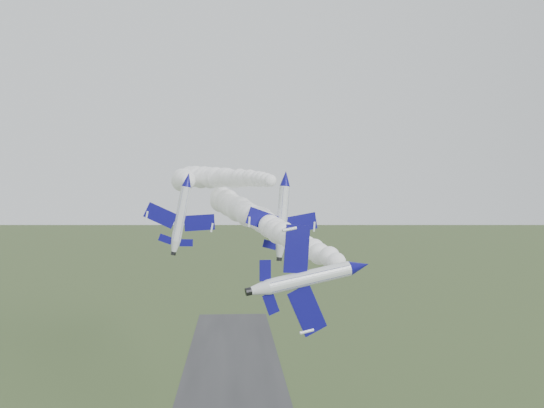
{
  "coord_description": "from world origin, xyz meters",
  "views": [
    {
      "loc": [
        0.0,
        -59.28,
        41.44
      ],
      "look_at": [
        5.15,
        20.03,
        40.89
      ],
      "focal_mm": 40.0,
      "sensor_mm": 36.0,
      "label": 1
    }
  ],
  "objects": [
    {
      "name": "jet_pair_left",
      "position": [
        -6.1,
        23.36,
        44.19
      ],
      "size": [
        9.43,
        11.43,
        3.18
      ],
      "rotation": [
        0.0,
        0.19,
        0.1
      ],
      "color": "silver"
    },
    {
      "name": "jet_pair_right",
      "position": [
        7.27,
        23.63,
        44.41
      ],
      "size": [
        10.47,
        12.18,
        3.11
      ],
      "rotation": [
        0.0,
        0.08,
        0.31
      ],
      "color": "silver"
    },
    {
      "name": "jet_lead",
      "position": [
        11.01,
        -7.35,
        35.65
      ],
      "size": [
        3.97,
        11.25,
        9.22
      ],
      "rotation": [
        0.0,
        1.39,
        0.23
      ],
      "color": "silver"
    },
    {
      "name": "smoke_trail_jet_lead",
      "position": [
        3.67,
        29.94,
        38.61
      ],
      "size": [
        20.4,
        69.63,
        4.54
      ],
      "primitive_type": null,
      "rotation": [
        0.0,
        0.0,
        0.23
      ],
      "color": "white"
    },
    {
      "name": "smoke_trail_jet_pair_left",
      "position": [
        -9.09,
        54.97,
        45.1
      ],
      "size": [
        10.6,
        58.41,
        4.85
      ],
      "primitive_type": null,
      "rotation": [
        0.0,
        0.0,
        0.1
      ],
      "color": "white"
    },
    {
      "name": "smoke_trail_jet_pair_right",
      "position": [
        -2.5,
        58.32,
        45.7
      ],
      "size": [
        24.74,
        64.16,
        4.86
      ],
      "primitive_type": null,
      "rotation": [
        0.0,
        0.0,
        0.31
      ],
      "color": "white"
    }
  ]
}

